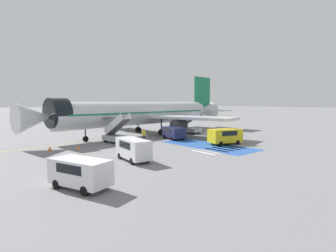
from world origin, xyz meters
TOP-DOWN VIEW (x-y plane):
  - ground_plane at (0.00, 0.00)m, footprint 600.00×600.00m
  - apron_leadline_yellow at (-1.01, -0.26)m, footprint 76.05×9.94m
  - apron_stand_patch_blue at (-1.01, -15.80)m, footprint 5.82×13.72m
  - apron_walkway_bar_0 at (-5.21, -18.72)m, footprint 0.44×3.60m
  - apron_walkway_bar_1 at (-4.01, -18.72)m, footprint 0.44×3.60m
  - apron_walkway_bar_2 at (-2.81, -18.72)m, footprint 0.44×3.60m
  - apron_walkway_bar_3 at (-1.61, -18.72)m, footprint 0.44×3.60m
  - apron_walkway_bar_4 at (-0.41, -18.72)m, footprint 0.44×3.60m
  - apron_walkway_bar_5 at (0.79, -18.72)m, footprint 0.44×3.60m
  - apron_walkway_bar_6 at (1.99, -18.72)m, footprint 0.44×3.60m
  - airliner at (-0.40, -0.18)m, footprint 43.34×32.19m
  - boarding_stairs_forward at (-9.33, -5.94)m, footprint 2.79×5.43m
  - boarding_stairs_aft at (6.86, -3.86)m, footprint 2.79×5.43m
  - fuel_tanker at (7.50, 24.63)m, footprint 10.84×2.71m
  - service_van_0 at (-13.80, -17.09)m, footprint 2.42×4.95m
  - service_van_1 at (1.58, -16.65)m, footprint 4.97×3.24m
  - service_van_2 at (-21.18, -22.04)m, footprint 3.33×4.72m
  - service_van_3 at (-0.51, -8.13)m, footprint 2.98×4.65m
  - ground_crew_0 at (-5.42, -6.93)m, footprint 0.46×0.30m
  - ground_crew_1 at (1.59, -3.67)m, footprint 0.47×0.47m
  - traffic_cone_0 at (-18.63, -6.01)m, footprint 0.49×0.49m
  - traffic_cone_1 at (-15.63, -7.32)m, footprint 0.47×0.47m

SIDE VIEW (x-z plane):
  - ground_plane at x=0.00m, z-range 0.00..0.00m
  - apron_leadline_yellow at x=-1.01m, z-range 0.00..0.01m
  - apron_stand_patch_blue at x=-1.01m, z-range 0.00..0.01m
  - apron_walkway_bar_0 at x=-5.21m, z-range 0.00..0.01m
  - apron_walkway_bar_1 at x=-4.01m, z-range 0.00..0.01m
  - apron_walkway_bar_2 at x=-2.81m, z-range 0.00..0.01m
  - apron_walkway_bar_3 at x=-1.61m, z-range 0.00..0.01m
  - apron_walkway_bar_4 at x=-0.41m, z-range 0.00..0.01m
  - apron_walkway_bar_5 at x=0.79m, z-range 0.00..0.01m
  - apron_walkway_bar_6 at x=1.99m, z-range 0.00..0.01m
  - traffic_cone_1 at x=-15.63m, z-range 0.00..0.52m
  - traffic_cone_0 at x=-18.63m, z-range 0.00..0.55m
  - ground_crew_1 at x=1.59m, z-range 0.12..1.73m
  - boarding_stairs_aft at x=6.86m, z-range -1.08..3.10m
  - boarding_stairs_forward at x=-9.33m, z-range -1.15..3.23m
  - ground_crew_0 at x=-5.42m, z-range 0.15..2.02m
  - service_van_3 at x=-0.51m, z-range 0.20..2.10m
  - service_van_2 at x=-21.18m, z-range 0.21..2.24m
  - service_van_1 at x=1.58m, z-range 0.21..2.36m
  - service_van_0 at x=-13.80m, z-range 0.21..2.41m
  - fuel_tanker at x=7.50m, z-range 0.03..3.69m
  - airliner at x=-0.40m, z-range -1.88..9.68m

